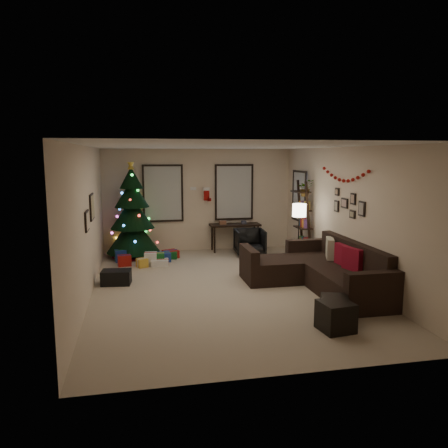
% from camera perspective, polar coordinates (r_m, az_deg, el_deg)
% --- Properties ---
extents(floor, '(7.00, 7.00, 0.00)m').
position_cam_1_polar(floor, '(8.58, 0.14, -8.24)').
color(floor, '#BBA78D').
rests_on(floor, ground).
extents(ceiling, '(7.00, 7.00, 0.00)m').
position_cam_1_polar(ceiling, '(8.20, 0.14, 10.09)').
color(ceiling, white).
rests_on(ceiling, floor).
extents(wall_back, '(5.00, 0.00, 5.00)m').
position_cam_1_polar(wall_back, '(11.71, -3.28, 3.12)').
color(wall_back, beige).
rests_on(wall_back, floor).
extents(wall_front, '(5.00, 0.00, 5.00)m').
position_cam_1_polar(wall_front, '(4.97, 8.25, -4.97)').
color(wall_front, beige).
rests_on(wall_front, floor).
extents(wall_left, '(0.00, 7.00, 7.00)m').
position_cam_1_polar(wall_left, '(8.17, -17.31, 0.19)').
color(wall_left, beige).
rests_on(wall_left, floor).
extents(wall_right, '(0.00, 7.00, 7.00)m').
position_cam_1_polar(wall_right, '(9.12, 15.73, 1.13)').
color(wall_right, beige).
rests_on(wall_right, floor).
extents(window_back_left, '(1.05, 0.06, 1.50)m').
position_cam_1_polar(window_back_left, '(11.57, -7.94, 3.97)').
color(window_back_left, '#728CB2').
rests_on(window_back_left, wall_back).
extents(window_back_right, '(1.05, 0.06, 1.50)m').
position_cam_1_polar(window_back_right, '(11.83, 1.30, 4.16)').
color(window_back_right, '#728CB2').
rests_on(window_back_right, wall_back).
extents(window_right_wall, '(0.06, 0.90, 1.30)m').
position_cam_1_polar(window_right_wall, '(11.40, 9.81, 3.60)').
color(window_right_wall, '#728CB2').
rests_on(window_right_wall, wall_right).
extents(christmas_tree, '(1.32, 1.32, 2.45)m').
position_cam_1_polar(christmas_tree, '(11.18, -11.82, 0.93)').
color(christmas_tree, black).
rests_on(christmas_tree, floor).
extents(presents, '(1.51, 1.08, 0.30)m').
position_cam_1_polar(presents, '(10.60, -9.35, -4.38)').
color(presents, navy).
rests_on(presents, floor).
extents(sofa, '(2.05, 2.97, 0.91)m').
position_cam_1_polar(sofa, '(8.73, 12.40, -6.11)').
color(sofa, black).
rests_on(sofa, floor).
extents(pillow_red_a, '(0.23, 0.46, 0.44)m').
position_cam_1_polar(pillow_red_a, '(8.38, 16.34, -4.50)').
color(pillow_red_a, maroon).
rests_on(pillow_red_a, sofa).
extents(pillow_red_b, '(0.13, 0.42, 0.41)m').
position_cam_1_polar(pillow_red_b, '(8.74, 15.09, -3.90)').
color(pillow_red_b, maroon).
rests_on(pillow_red_b, sofa).
extents(pillow_cream, '(0.29, 0.49, 0.47)m').
position_cam_1_polar(pillow_cream, '(9.22, 13.59, -3.25)').
color(pillow_cream, '#BEB69A').
rests_on(pillow_cream, sofa).
extents(ottoman_near, '(0.51, 0.51, 0.43)m').
position_cam_1_polar(ottoman_near, '(6.72, 14.32, -11.55)').
color(ottoman_near, black).
rests_on(ottoman_near, floor).
extents(ottoman_far, '(0.51, 0.51, 0.38)m').
position_cam_1_polar(ottoman_far, '(7.13, 14.17, -10.55)').
color(ottoman_far, black).
rests_on(ottoman_far, floor).
extents(desk, '(1.34, 0.48, 0.72)m').
position_cam_1_polar(desk, '(11.70, 1.44, -0.40)').
color(desk, black).
rests_on(desk, floor).
extents(desk_chair, '(0.71, 0.67, 0.69)m').
position_cam_1_polar(desk_chair, '(11.19, 3.37, -2.37)').
color(desk_chair, black).
rests_on(desk_chair, floor).
extents(bookshelf, '(0.30, 0.57, 1.94)m').
position_cam_1_polar(bookshelf, '(10.72, 10.30, 0.24)').
color(bookshelf, black).
rests_on(bookshelf, floor).
extents(potted_plant, '(0.57, 0.52, 0.52)m').
position_cam_1_polar(potted_plant, '(10.58, 10.54, 4.94)').
color(potted_plant, '#4C4C4C').
rests_on(potted_plant, bookshelf).
extents(floor_lamp, '(0.31, 0.31, 1.46)m').
position_cam_1_polar(floor_lamp, '(10.01, 9.74, 1.23)').
color(floor_lamp, black).
rests_on(floor_lamp, floor).
extents(art_map, '(0.04, 0.60, 0.50)m').
position_cam_1_polar(art_map, '(8.81, -16.80, 2.16)').
color(art_map, black).
rests_on(art_map, wall_left).
extents(art_abstract, '(0.04, 0.45, 0.35)m').
position_cam_1_polar(art_abstract, '(7.89, -17.39, 0.39)').
color(art_abstract, black).
rests_on(art_abstract, wall_left).
extents(gallery, '(0.03, 1.25, 0.54)m').
position_cam_1_polar(gallery, '(9.02, 15.89, 2.46)').
color(gallery, black).
rests_on(gallery, wall_right).
extents(garland, '(0.08, 1.90, 0.30)m').
position_cam_1_polar(garland, '(9.13, 15.32, 6.19)').
color(garland, '#A5140C').
rests_on(garland, wall_right).
extents(stocking_left, '(0.20, 0.05, 0.36)m').
position_cam_1_polar(stocking_left, '(11.70, -3.99, 3.99)').
color(stocking_left, '#990F0C').
rests_on(stocking_left, wall_back).
extents(stocking_right, '(0.20, 0.05, 0.36)m').
position_cam_1_polar(stocking_right, '(11.56, -2.24, 3.92)').
color(stocking_right, '#990F0C').
rests_on(stocking_right, wall_back).
extents(storage_bin, '(0.60, 0.44, 0.28)m').
position_cam_1_polar(storage_bin, '(9.01, -13.83, -6.74)').
color(storage_bin, black).
rests_on(storage_bin, floor).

